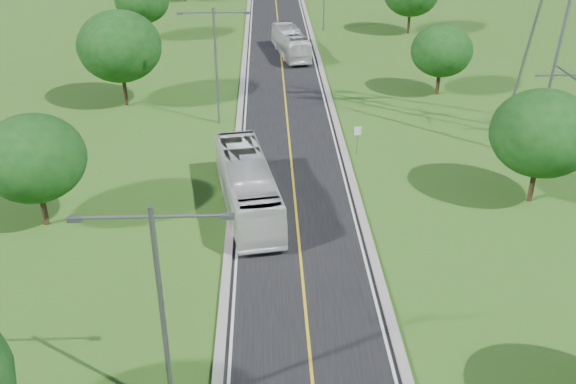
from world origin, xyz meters
The scene contains 14 objects.
ground centered at (0.00, 60.00, 0.00)m, with size 260.00×260.00×0.00m, color #345A19.
road centered at (0.00, 66.00, 0.03)m, with size 8.00×150.00×0.06m, color black.
curb_left centered at (-4.25, 66.00, 0.11)m, with size 0.50×150.00×0.22m, color gray.
curb_right centered at (4.25, 66.00, 0.11)m, with size 0.50×150.00×0.22m, color gray.
speed_limit_sign centered at (5.20, 37.98, 1.60)m, with size 0.55×0.09×2.40m.
streetlight_near_left centered at (-6.00, 12.00, 5.94)m, with size 5.90×0.25×10.00m.
streetlight_mid_left centered at (-6.00, 45.00, 5.94)m, with size 5.90×0.25×10.00m.
tree_lb centered at (-16.00, 28.00, 4.64)m, with size 6.30×6.30×7.33m.
tree_lc centered at (-15.00, 50.00, 5.58)m, with size 7.56×7.56×8.79m.
tree_ld centered at (-17.00, 74.00, 4.95)m, with size 6.72×6.72×7.82m.
tree_rb centered at (16.00, 30.00, 4.95)m, with size 6.72×6.72×7.82m.
tree_rc centered at (15.00, 52.00, 4.33)m, with size 5.88×5.88×6.84m.
bus_outbound centered at (1.12, 65.97, 1.57)m, with size 2.53×10.82×3.01m, color silver.
bus_inbound centered at (-3.17, 29.52, 1.78)m, with size 2.89×12.33×3.44m, color silver.
Camera 1 is at (-1.87, -7.81, 20.97)m, focal length 40.00 mm.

